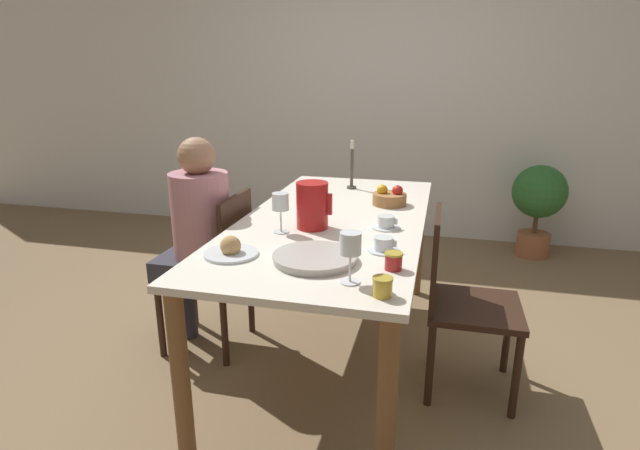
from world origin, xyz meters
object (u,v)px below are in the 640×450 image
at_px(chair_person_side, 217,267).
at_px(serving_tray, 315,258).
at_px(teacup_across, 386,223).
at_px(wine_glass_juice, 350,246).
at_px(person_seated, 196,228).
at_px(red_pitcher, 312,205).
at_px(jam_jar_red, 394,260).
at_px(wine_glass_water, 280,204).
at_px(candlestick_tall, 352,170).
at_px(bread_plate, 231,250).
at_px(chair_opposite, 460,298).
at_px(jam_jar_amber, 383,286).
at_px(teacup_near_person, 384,245).
at_px(fruit_bowl, 389,198).
at_px(potted_plant, 539,200).

relative_size(chair_person_side, serving_tray, 2.66).
xyz_separation_m(teacup_across, serving_tray, (-0.22, -0.50, -0.01)).
bearing_deg(wine_glass_juice, person_seated, 144.35).
height_order(red_pitcher, jam_jar_red, red_pitcher).
xyz_separation_m(person_seated, wine_glass_water, (0.54, -0.20, 0.22)).
height_order(chair_person_side, candlestick_tall, candlestick_tall).
bearing_deg(wine_glass_water, bread_plate, -107.37).
distance_m(serving_tray, jam_jar_red, 0.31).
bearing_deg(red_pitcher, serving_tray, -73.89).
relative_size(person_seated, teacup_across, 8.69).
bearing_deg(wine_glass_water, chair_opposite, 10.78).
xyz_separation_m(bread_plate, jam_jar_amber, (0.64, -0.23, 0.01)).
xyz_separation_m(wine_glass_water, teacup_near_person, (0.49, -0.13, -0.11)).
xyz_separation_m(wine_glass_water, serving_tray, (0.24, -0.32, -0.12)).
bearing_deg(person_seated, wine_glass_water, -110.34).
xyz_separation_m(red_pitcher, teacup_across, (0.34, 0.08, -0.08)).
relative_size(chair_person_side, jam_jar_amber, 12.76).
relative_size(red_pitcher, teacup_across, 1.62).
relative_size(wine_glass_water, teacup_across, 1.37).
bearing_deg(red_pitcher, candlestick_tall, 88.07).
height_order(fruit_bowl, potted_plant, fruit_bowl).
height_order(jam_jar_amber, jam_jar_red, same).
bearing_deg(wine_glass_water, potted_plant, 56.02).
relative_size(person_seated, wine_glass_juice, 6.36).
height_order(jam_jar_red, candlestick_tall, candlestick_tall).
bearing_deg(person_seated, red_pitcher, -98.39).
relative_size(chair_person_side, fruit_bowl, 4.69).
distance_m(bread_plate, jam_jar_red, 0.65).
relative_size(person_seated, bread_plate, 5.36).
bearing_deg(chair_person_side, candlestick_tall, -39.73).
bearing_deg(chair_person_side, person_seated, 111.19).
bearing_deg(person_seated, chair_person_side, -68.81).
height_order(person_seated, candlestick_tall, person_seated).
height_order(person_seated, jam_jar_amber, person_seated).
height_order(chair_person_side, teacup_near_person, chair_person_side).
relative_size(fruit_bowl, candlestick_tall, 0.62).
bearing_deg(serving_tray, teacup_across, 66.35).
distance_m(red_pitcher, wine_glass_water, 0.16).
bearing_deg(fruit_bowl, jam_jar_amber, -84.68).
relative_size(chair_person_side, red_pitcher, 4.01).
bearing_deg(bread_plate, chair_person_side, 121.88).
relative_size(chair_person_side, candlestick_tall, 2.92).
bearing_deg(teacup_near_person, jam_jar_amber, -83.47).
relative_size(person_seated, red_pitcher, 5.38).
xyz_separation_m(chair_person_side, teacup_across, (0.91, -0.05, 0.33)).
relative_size(teacup_near_person, jam_jar_red, 1.97).
height_order(person_seated, teacup_near_person, person_seated).
distance_m(chair_person_side, bread_plate, 0.74).
height_order(chair_person_side, person_seated, person_seated).
distance_m(chair_person_side, chair_opposite, 1.28).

